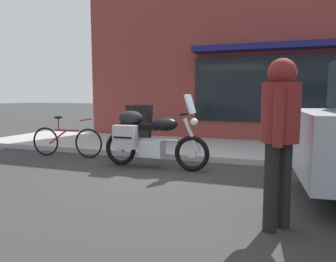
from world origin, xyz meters
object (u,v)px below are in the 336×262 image
(parked_bicycle, at_px, (66,141))
(pedestrian_walking, at_px, (280,123))
(touring_motorcycle, at_px, (148,136))
(sandwich_board_sign, at_px, (140,126))

(parked_bicycle, bearing_deg, pedestrian_walking, -29.52)
(touring_motorcycle, distance_m, sandwich_board_sign, 1.83)
(touring_motorcycle, distance_m, pedestrian_walking, 3.23)
(touring_motorcycle, bearing_deg, parked_bicycle, 169.34)
(parked_bicycle, height_order, pedestrian_walking, pedestrian_walking)
(parked_bicycle, xyz_separation_m, pedestrian_walking, (4.52, -2.56, 0.75))
(pedestrian_walking, bearing_deg, sandwich_board_sign, 130.91)
(pedestrian_walking, distance_m, sandwich_board_sign, 4.98)
(pedestrian_walking, xyz_separation_m, sandwich_board_sign, (-3.25, 3.75, -0.48))
(touring_motorcycle, distance_m, parked_bicycle, 2.21)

